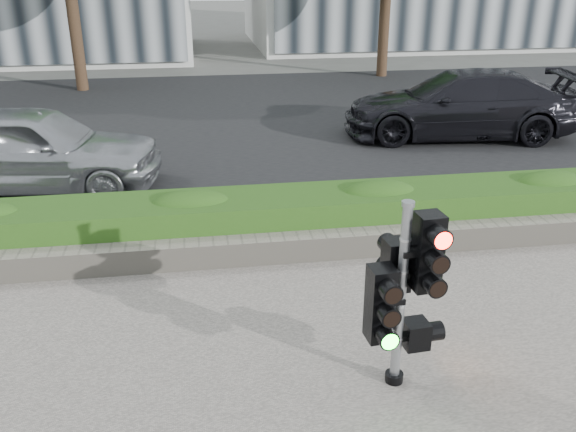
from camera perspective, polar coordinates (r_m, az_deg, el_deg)
The scene contains 8 objects.
ground at distance 6.69m, azimuth 2.04°, elevation -11.56°, with size 120.00×120.00×0.00m, color #51514C.
road at distance 15.90m, azimuth -4.76°, elevation 9.05°, with size 60.00×13.00×0.02m, color black.
curb at distance 9.40m, azimuth -1.53°, elevation -0.47°, with size 60.00×0.25×0.12m, color gray.
stone_wall at distance 8.21m, azimuth -0.41°, elevation -2.98°, with size 12.00×0.32×0.34m, color gray.
hedge at distance 8.73m, azimuth -1.04°, elevation -0.14°, with size 12.00×1.00×0.68m, color #497D26.
traffic_signal at distance 5.64m, azimuth 10.69°, elevation -6.42°, with size 0.65×0.50×1.86m.
car_silver at distance 11.52m, azimuth -22.79°, elevation 5.88°, with size 1.76×4.37×1.49m, color #A2A3A9.
car_dark at distance 14.54m, azimuth 15.69°, elevation 10.04°, with size 2.09×5.14×1.49m, color black.
Camera 1 is at (-1.08, -5.42, 3.78)m, focal length 38.00 mm.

